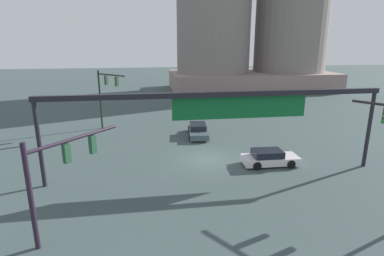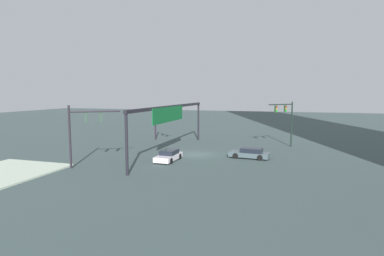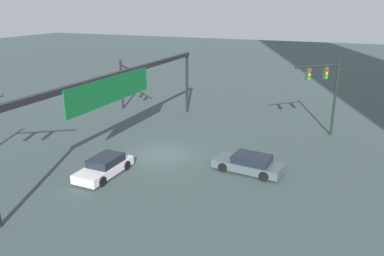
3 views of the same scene
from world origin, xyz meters
name	(u,v)px [view 1 (image 1 of 3)]	position (x,y,z in m)	size (l,w,h in m)	color
ground_plane	(207,159)	(0.00, 0.00, 0.00)	(188.21, 188.21, 0.00)	#3A4A49
traffic_signal_near_corner	(106,89)	(-8.83, 10.27, 4.40)	(3.04, 3.11, 6.29)	black
traffic_signal_cross_street	(58,167)	(-9.01, -8.74, 3.52)	(3.61, 4.13, 5.14)	black
overhead_sign_gantry	(224,105)	(0.44, -3.07, 5.08)	(23.55, 0.43, 6.00)	black
sedan_car_approaching	(269,158)	(4.49, -1.85, 0.57)	(4.31, 1.95, 1.21)	silver
sedan_car_waiting_far	(198,130)	(0.35, 6.59, 0.57)	(2.26, 4.70, 1.21)	#425257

